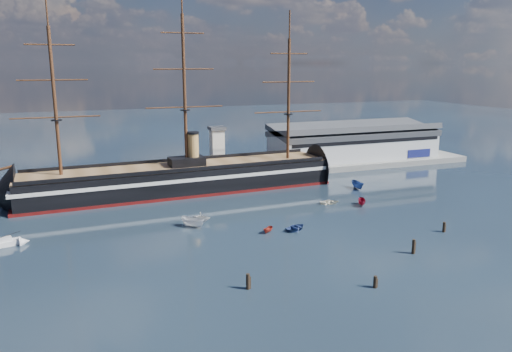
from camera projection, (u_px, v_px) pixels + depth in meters
name	position (u px, v px, depth m)	size (l,w,h in m)	color
ground	(242.00, 206.00, 131.13)	(600.00, 600.00, 0.00)	black
quay	(235.00, 175.00, 167.42)	(180.00, 18.00, 2.00)	slate
warehouse	(354.00, 142.00, 185.87)	(63.00, 21.00, 11.60)	#B7BABC
quay_tower	(217.00, 149.00, 160.11)	(5.00, 5.00, 15.00)	silver
warship	(175.00, 179.00, 143.74)	(113.21, 19.99, 53.94)	black
sailboat	(1.00, 243.00, 101.86)	(8.20, 4.17, 12.60)	silver
motorboat_a	(193.00, 227.00, 114.20)	(7.37, 2.70, 2.95)	white
motorboat_b	(296.00, 230.00, 112.35)	(3.44, 1.38, 1.60)	navy
motorboat_c	(362.00, 206.00, 131.52)	(5.73, 2.10, 2.29)	maroon
motorboat_d	(202.00, 221.00, 118.31)	(6.75, 2.93, 2.48)	silver
motorboat_e	(330.00, 204.00, 133.17)	(3.14, 1.26, 1.47)	silver
motorboat_f	(358.00, 189.00, 148.94)	(7.24, 2.66, 2.90)	#344E8A
motorboat_g	(268.00, 233.00, 110.43)	(3.88, 1.42, 1.55)	maroon
piling_near_left	(248.00, 289.00, 82.87)	(0.64, 0.64, 3.43)	black
piling_near_mid	(375.00, 288.00, 83.36)	(0.64, 0.64, 2.81)	black
piling_near_right	(413.00, 254.00, 98.32)	(0.64, 0.64, 3.65)	black
piling_far_right	(444.00, 232.00, 110.91)	(0.64, 0.64, 3.02)	black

